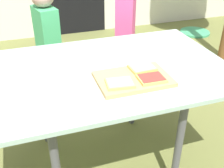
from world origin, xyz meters
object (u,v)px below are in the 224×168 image
at_px(child_right, 125,29).
at_px(garden_hose_coil, 195,32).
at_px(pizza_slice_near_right, 152,78).
at_px(cutting_board, 133,79).
at_px(pizza_slice_far_right, 142,68).
at_px(dining_table, 102,79).
at_px(child_left, 48,39).
at_px(plate_white_left, 31,75).
at_px(pizza_slice_near_left, 120,83).

xyz_separation_m(child_right, garden_hose_coil, (1.53, 1.16, -0.61)).
distance_m(pizza_slice_near_right, garden_hose_coil, 2.92).
bearing_deg(cutting_board, pizza_slice_far_right, 39.50).
bearing_deg(garden_hose_coil, dining_table, -135.10).
distance_m(child_right, garden_hose_coil, 2.02).
distance_m(pizza_slice_near_right, child_left, 1.16).
relative_size(dining_table, plate_white_left, 6.93).
relative_size(cutting_board, child_left, 0.37).
xyz_separation_m(pizza_slice_near_left, child_left, (-0.23, 1.07, -0.15)).
relative_size(cutting_board, pizza_slice_near_left, 2.58).
bearing_deg(child_left, cutting_board, -72.46).
bearing_deg(dining_table, garden_hose_coil, 44.90).
distance_m(dining_table, plate_white_left, 0.39).
xyz_separation_m(cutting_board, child_left, (-0.32, 1.02, -0.13)).
bearing_deg(pizza_slice_far_right, pizza_slice_near_right, -91.19).
distance_m(cutting_board, pizza_slice_near_right, 0.10).
bearing_deg(dining_table, cutting_board, -56.45).
relative_size(pizza_slice_near_right, child_right, 0.13).
bearing_deg(pizza_slice_far_right, cutting_board, -140.50).
height_order(dining_table, garden_hose_coil, dining_table).
bearing_deg(cutting_board, garden_hose_coil, 49.04).
xyz_separation_m(dining_table, garden_hose_coil, (1.97, 1.96, -0.64)).
distance_m(pizza_slice_near_left, pizza_slice_near_right, 0.17).
height_order(dining_table, pizza_slice_far_right, pizza_slice_far_right).
relative_size(dining_table, child_left, 1.39).
distance_m(pizza_slice_far_right, garden_hose_coil, 2.82).
relative_size(plate_white_left, child_left, 0.20).
relative_size(pizza_slice_far_right, child_left, 0.14).
bearing_deg(pizza_slice_near_left, child_left, 102.21).
xyz_separation_m(child_left, child_right, (0.65, -0.05, 0.03)).
height_order(pizza_slice_near_right, child_left, child_left).
distance_m(dining_table, cutting_board, 0.22).
xyz_separation_m(pizza_slice_far_right, child_left, (-0.40, 0.96, -0.15)).
distance_m(cutting_board, plate_white_left, 0.54).
bearing_deg(garden_hose_coil, cutting_board, -130.96).
bearing_deg(pizza_slice_far_right, child_left, 112.74).
bearing_deg(dining_table, child_right, 61.05).
bearing_deg(dining_table, child_left, 103.76).
xyz_separation_m(dining_table, cutting_board, (0.12, -0.17, 0.07)).
relative_size(pizza_slice_near_left, garden_hose_coil, 0.35).
distance_m(pizza_slice_near_left, pizza_slice_far_right, 0.20).
bearing_deg(plate_white_left, child_right, 42.35).
relative_size(dining_table, pizza_slice_far_right, 10.30).
xyz_separation_m(pizza_slice_far_right, child_right, (0.25, 0.91, -0.12)).
relative_size(child_left, garden_hose_coil, 2.46).
height_order(dining_table, cutting_board, cutting_board).
bearing_deg(child_right, pizza_slice_near_left, -112.22).
bearing_deg(child_right, cutting_board, -108.57).
bearing_deg(plate_white_left, cutting_board, -24.23).
bearing_deg(pizza_slice_near_left, pizza_slice_far_right, 34.10).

